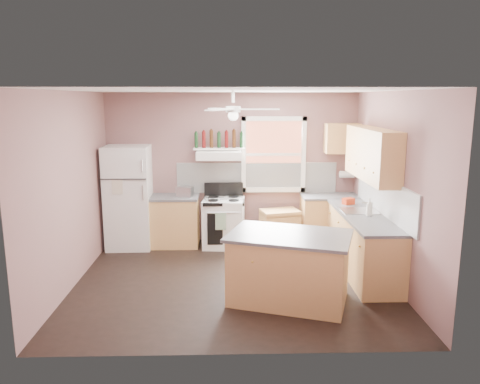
{
  "coord_description": "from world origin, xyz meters",
  "views": [
    {
      "loc": [
        -0.08,
        -6.4,
        2.6
      ],
      "look_at": [
        0.1,
        0.3,
        1.25
      ],
      "focal_mm": 35.0,
      "sensor_mm": 36.0,
      "label": 1
    }
  ],
  "objects_px": {
    "island": "(289,269)",
    "cart": "(280,228)",
    "toaster": "(185,192)",
    "stove": "(224,223)",
    "refrigerator": "(129,197)"
  },
  "relations": [
    {
      "from": "cart",
      "to": "island",
      "type": "relative_size",
      "value": 0.45
    },
    {
      "from": "stove",
      "to": "island",
      "type": "bearing_deg",
      "value": -64.19
    },
    {
      "from": "refrigerator",
      "to": "toaster",
      "type": "relative_size",
      "value": 6.41
    },
    {
      "from": "cart",
      "to": "island",
      "type": "bearing_deg",
      "value": -107.3
    },
    {
      "from": "island",
      "to": "cart",
      "type": "bearing_deg",
      "value": 105.24
    },
    {
      "from": "cart",
      "to": "toaster",
      "type": "bearing_deg",
      "value": 166.28
    },
    {
      "from": "toaster",
      "to": "refrigerator",
      "type": "bearing_deg",
      "value": -163.22
    },
    {
      "from": "stove",
      "to": "cart",
      "type": "bearing_deg",
      "value": 6.59
    },
    {
      "from": "toaster",
      "to": "stove",
      "type": "height_order",
      "value": "toaster"
    },
    {
      "from": "refrigerator",
      "to": "island",
      "type": "height_order",
      "value": "refrigerator"
    },
    {
      "from": "toaster",
      "to": "stove",
      "type": "bearing_deg",
      "value": 16.58
    },
    {
      "from": "toaster",
      "to": "cart",
      "type": "height_order",
      "value": "toaster"
    },
    {
      "from": "stove",
      "to": "island",
      "type": "height_order",
      "value": "same"
    },
    {
      "from": "refrigerator",
      "to": "toaster",
      "type": "bearing_deg",
      "value": -2.53
    },
    {
      "from": "toaster",
      "to": "island",
      "type": "height_order",
      "value": "toaster"
    }
  ]
}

